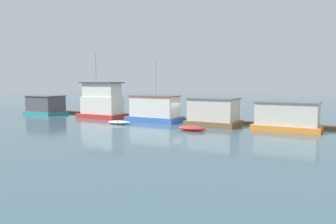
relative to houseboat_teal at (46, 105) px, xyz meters
name	(u,v)px	position (x,y,z in m)	size (l,w,h in m)	color
ground_plane	(172,122)	(22.58, 0.49, -1.45)	(200.00, 200.00, 0.00)	#426070
dock_walkway	(184,119)	(22.58, 3.94, -1.30)	(59.60, 1.88, 0.30)	brown
houseboat_teal	(46,105)	(0.00, 0.00, 0.00)	(5.81, 4.17, 3.01)	teal
houseboat_red	(102,102)	(11.21, 0.39, 0.85)	(6.66, 3.70, 9.24)	red
houseboat_blue	(154,109)	(20.13, 0.25, 0.11)	(7.04, 3.70, 7.77)	#3866B7
houseboat_brown	(213,112)	(28.38, 0.05, 0.13)	(5.90, 4.16, 3.28)	brown
houseboat_orange	(287,116)	(36.53, 0.50, 0.01)	(6.89, 4.02, 3.07)	orange
dinghy_white	(119,122)	(17.75, -4.09, -1.24)	(3.12, 1.80, 0.42)	white
dinghy_red	(192,128)	(27.79, -4.74, -1.19)	(3.14, 1.54, 0.51)	red
mooring_post_near_left	(146,112)	(17.18, 2.76, -0.59)	(0.22, 0.22, 1.71)	brown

